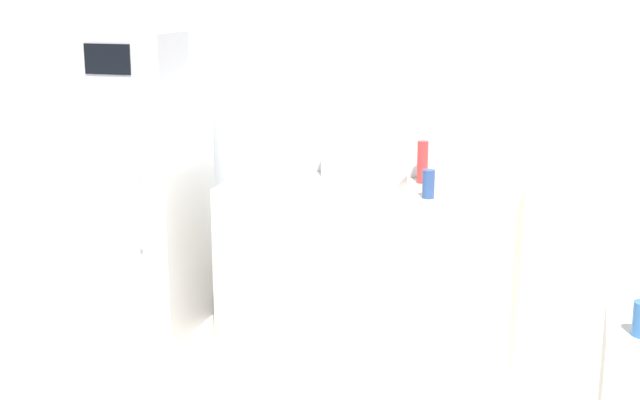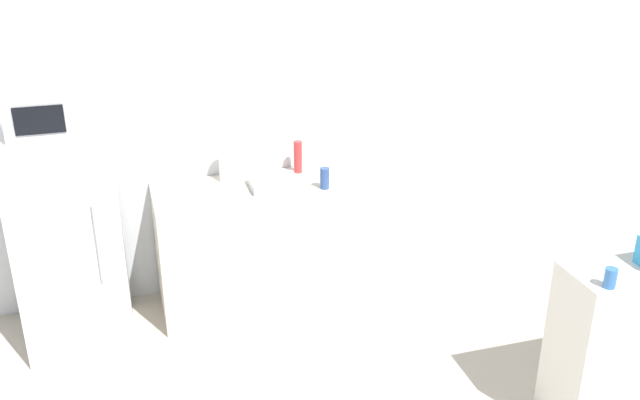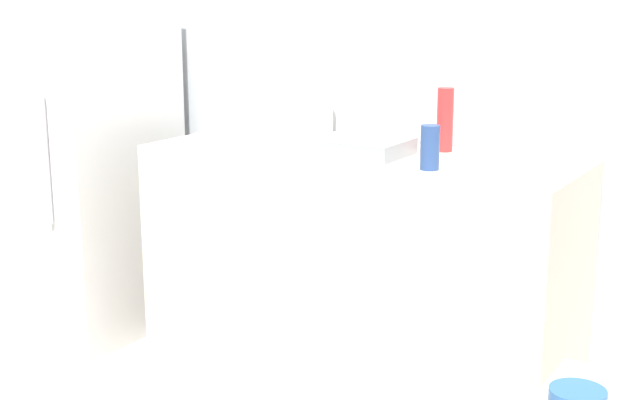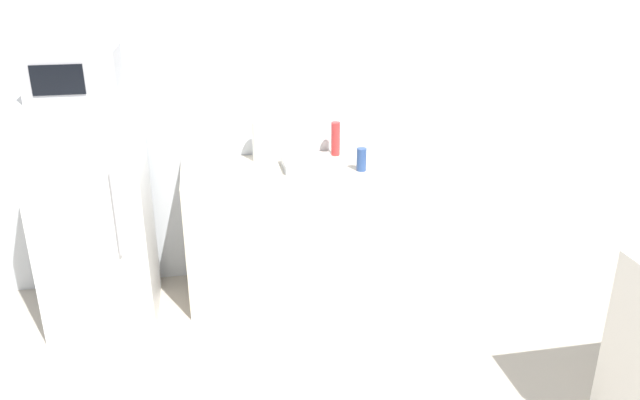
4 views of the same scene
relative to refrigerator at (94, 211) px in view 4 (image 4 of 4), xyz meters
The scene contains 8 objects.
wall_back 1.31m from the refrigerator, 21.96° to the left, with size 8.00×0.06×2.60m, color silver.
refrigerator is the anchor object (origin of this frame).
microwave 0.88m from the refrigerator, 108.03° to the right, with size 0.51×0.40×0.28m.
counter 1.41m from the refrigerator, ahead, with size 1.65×0.62×0.93m, color beige.
sink_basin 1.42m from the refrigerator, ahead, with size 0.34×0.27×0.06m, color #9EA3A8.
bottle_tall 1.69m from the refrigerator, 10.03° to the left, with size 0.06×0.06×0.24m, color red.
bottle_short 1.76m from the refrigerator, ahead, with size 0.07×0.07×0.15m, color #2D4C8C.
paper_towel_roll 1.17m from the refrigerator, 13.52° to the left, with size 0.11×0.11×0.28m, color white.
Camera 4 is at (-0.37, -1.12, 2.31)m, focal length 35.00 mm.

